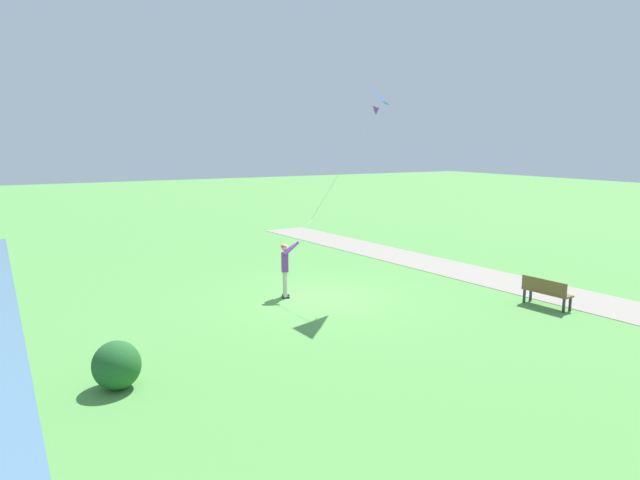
# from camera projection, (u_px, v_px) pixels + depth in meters

# --- Properties ---
(ground_plane) EXTENTS (120.00, 120.00, 0.00)m
(ground_plane) POSITION_uv_depth(u_px,v_px,m) (324.00, 298.00, 18.29)
(ground_plane) COLOR #569947
(walkway_path) EXTENTS (5.12, 32.09, 0.02)m
(walkway_path) POSITION_uv_depth(u_px,v_px,m) (523.00, 286.00, 19.89)
(walkway_path) COLOR gray
(walkway_path) RESTS_ON ground
(person_kite_flyer) EXTENTS (0.63, 0.50, 1.83)m
(person_kite_flyer) POSITION_uv_depth(u_px,v_px,m) (286.00, 265.00, 18.25)
(person_kite_flyer) COLOR #232328
(person_kite_flyer) RESTS_ON ground
(flying_kite) EXTENTS (2.75, 1.62, 4.76)m
(flying_kite) POSITION_uv_depth(u_px,v_px,m) (367.00, 101.00, 17.67)
(flying_kite) COLOR blue
(park_bench_near_walkway) EXTENTS (0.57, 1.53, 0.88)m
(park_bench_near_walkway) POSITION_uv_depth(u_px,v_px,m) (546.00, 290.00, 17.25)
(park_bench_near_walkway) COLOR brown
(park_bench_near_walkway) RESTS_ON ground
(lakeside_shrub) EXTENTS (0.96, 1.00, 0.98)m
(lakeside_shrub) POSITION_uv_depth(u_px,v_px,m) (117.00, 365.00, 11.53)
(lakeside_shrub) COLOR #236028
(lakeside_shrub) RESTS_ON ground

